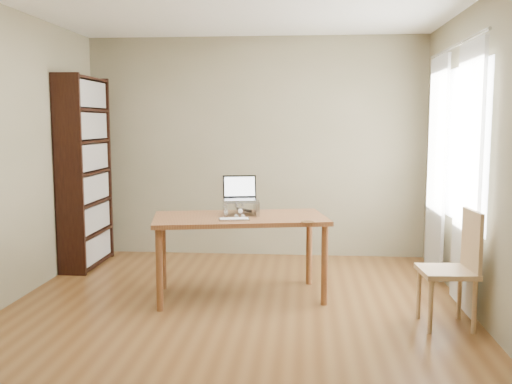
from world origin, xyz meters
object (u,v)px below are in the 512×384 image
object	(u,v)px
bookshelf	(85,172)
laptop	(241,194)
desk	(240,226)
cat	(238,208)
keyboard	(234,219)
chair	(456,264)

from	to	relation	value
bookshelf	laptop	distance (m)	2.04
desk	cat	world-z (taller)	cat
keyboard	cat	distance (m)	0.33
bookshelf	laptop	xyz separation A→B (m)	(1.84, -0.87, -0.11)
laptop	cat	world-z (taller)	laptop
chair	keyboard	bearing A→B (deg)	163.16
keyboard	chair	distance (m)	1.86
cat	chair	xyz separation A→B (m)	(1.80, -0.74, -0.31)
desk	bookshelf	bearing A→B (deg)	139.87
laptop	chair	world-z (taller)	laptop
laptop	keyboard	bearing A→B (deg)	-105.48
desk	laptop	size ratio (longest dim) A/B	4.77
bookshelf	keyboard	size ratio (longest dim) A/B	7.41
laptop	chair	xyz separation A→B (m)	(1.77, -0.77, -0.44)
desk	keyboard	xyz separation A→B (m)	(-0.03, -0.22, 0.10)
bookshelf	keyboard	world-z (taller)	bookshelf
bookshelf	laptop	bearing A→B (deg)	-25.46
bookshelf	keyboard	xyz separation A→B (m)	(1.81, -1.23, -0.29)
laptop	keyboard	size ratio (longest dim) A/B	1.24
cat	chair	distance (m)	1.97
desk	laptop	distance (m)	0.31
desk	cat	xyz separation A→B (m)	(-0.03, 0.11, 0.15)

